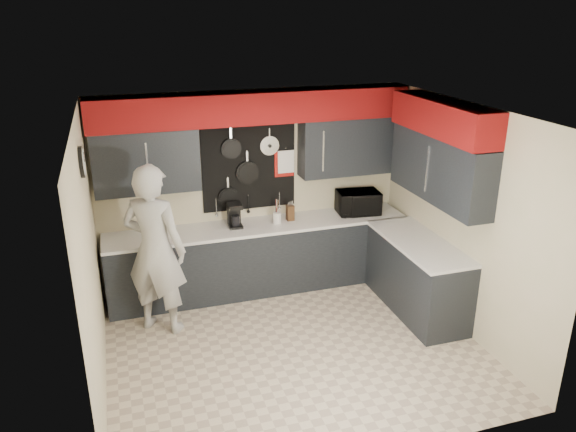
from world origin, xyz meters
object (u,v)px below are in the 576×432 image
object	(u,v)px
microwave	(358,202)
knife_block	(290,213)
person	(155,250)
utensil_crock	(277,218)
coffee_maker	(235,214)

from	to	relation	value
microwave	knife_block	bearing A→B (deg)	-175.27
microwave	person	distance (m)	2.80
microwave	person	world-z (taller)	person
utensil_crock	person	size ratio (longest dim) A/B	0.07
person	utensil_crock	bearing A→B (deg)	-127.63
utensil_crock	person	distance (m)	1.70
knife_block	utensil_crock	xyz separation A→B (m)	(-0.19, -0.05, -0.03)
utensil_crock	knife_block	bearing A→B (deg)	13.89
knife_block	coffee_maker	size ratio (longest dim) A/B	0.65
utensil_crock	coffee_maker	xyz separation A→B (m)	(-0.55, 0.05, 0.09)
person	knife_block	bearing A→B (deg)	-128.26
coffee_maker	person	size ratio (longest dim) A/B	0.16
utensil_crock	coffee_maker	distance (m)	0.55
utensil_crock	coffee_maker	size ratio (longest dim) A/B	0.46
microwave	knife_block	distance (m)	0.95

